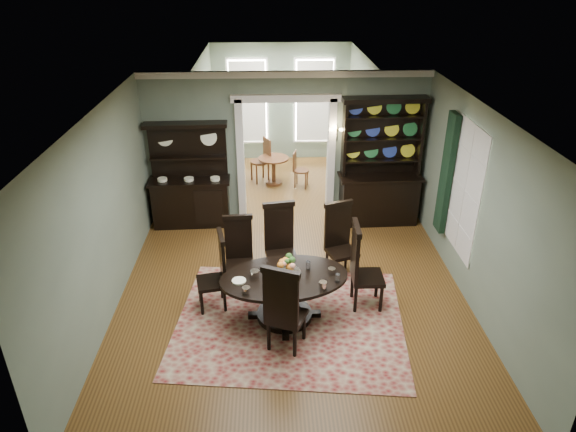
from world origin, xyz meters
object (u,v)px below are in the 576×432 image
parlor_table (274,167)px  welsh_dresser (380,179)px  sideboard (191,190)px  dining_table (284,289)px

parlor_table → welsh_dresser: bearing=-43.8°
sideboard → welsh_dresser: size_ratio=0.82×
dining_table → parlor_table: dining_table is taller
sideboard → welsh_dresser: bearing=-2.6°
sideboard → welsh_dresser: 3.77m
welsh_dresser → sideboard: bearing=177.8°
dining_table → sideboard: (-1.76, 3.17, 0.21)m
welsh_dresser → parlor_table: 2.93m
welsh_dresser → dining_table: bearing=-124.3°
dining_table → parlor_table: 5.13m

